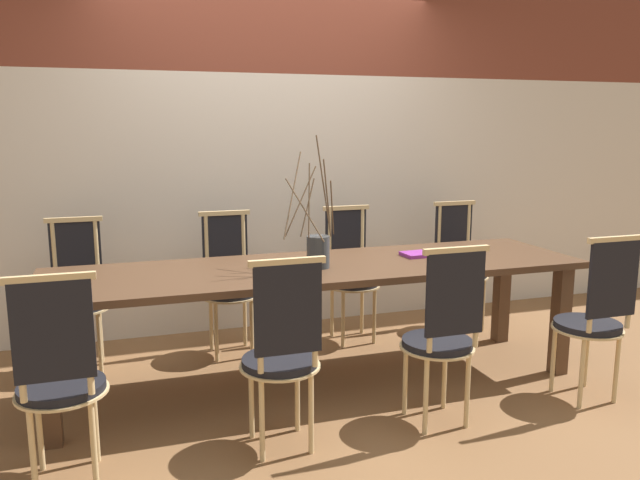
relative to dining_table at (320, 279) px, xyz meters
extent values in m
plane|color=brown|center=(0.00, 0.00, -0.65)|extent=(16.00, 16.00, 0.00)
cube|color=beige|center=(0.00, 1.22, 0.31)|extent=(12.00, 0.06, 1.92)
cube|color=#4C3321|center=(0.00, 0.00, 0.06)|extent=(3.17, 0.84, 0.04)
cube|color=#4C3321|center=(-1.48, -0.32, -0.30)|extent=(0.09, 0.09, 0.70)
cube|color=#4C3321|center=(1.48, -0.32, -0.30)|extent=(0.09, 0.09, 0.70)
cube|color=#4C3321|center=(-1.48, 0.32, -0.30)|extent=(0.09, 0.09, 0.70)
cube|color=#4C3321|center=(1.48, 0.32, -0.30)|extent=(0.09, 0.09, 0.70)
cylinder|color=black|center=(-1.39, -0.66, -0.22)|extent=(0.37, 0.37, 0.04)
cylinder|color=tan|center=(-1.39, -0.66, -0.24)|extent=(0.39, 0.39, 0.01)
cylinder|color=tan|center=(-1.51, -0.54, -0.44)|extent=(0.03, 0.03, 0.42)
cylinder|color=tan|center=(-1.27, -0.54, -0.44)|extent=(0.03, 0.03, 0.42)
cylinder|color=tan|center=(-1.51, -0.78, -0.44)|extent=(0.03, 0.03, 0.42)
cylinder|color=tan|center=(-1.27, -0.78, -0.44)|extent=(0.03, 0.03, 0.42)
cylinder|color=tan|center=(-1.52, -0.82, 0.06)|extent=(0.03, 0.03, 0.52)
cylinder|color=tan|center=(-1.26, -0.82, 0.06)|extent=(0.03, 0.03, 0.52)
cube|color=black|center=(-1.39, -0.82, 0.09)|extent=(0.31, 0.02, 0.41)
cube|color=tan|center=(-1.39, -0.82, 0.30)|extent=(0.35, 0.03, 0.03)
cylinder|color=black|center=(-0.42, -0.66, -0.22)|extent=(0.37, 0.37, 0.04)
cylinder|color=tan|center=(-0.42, -0.66, -0.24)|extent=(0.39, 0.39, 0.01)
cylinder|color=tan|center=(-0.54, -0.54, -0.44)|extent=(0.03, 0.03, 0.42)
cylinder|color=tan|center=(-0.30, -0.54, -0.44)|extent=(0.03, 0.03, 0.42)
cylinder|color=tan|center=(-0.54, -0.78, -0.44)|extent=(0.03, 0.03, 0.42)
cylinder|color=tan|center=(-0.30, -0.78, -0.44)|extent=(0.03, 0.03, 0.42)
cylinder|color=tan|center=(-0.54, -0.82, 0.06)|extent=(0.03, 0.03, 0.52)
cylinder|color=tan|center=(-0.29, -0.82, 0.06)|extent=(0.03, 0.03, 0.52)
cube|color=black|center=(-0.42, -0.82, 0.09)|extent=(0.31, 0.02, 0.41)
cube|color=tan|center=(-0.42, -0.82, 0.30)|extent=(0.35, 0.03, 0.03)
cylinder|color=black|center=(0.43, -0.66, -0.22)|extent=(0.37, 0.37, 0.04)
cylinder|color=tan|center=(0.43, -0.66, -0.24)|extent=(0.39, 0.39, 0.01)
cylinder|color=tan|center=(0.31, -0.54, -0.44)|extent=(0.03, 0.03, 0.42)
cylinder|color=tan|center=(0.55, -0.54, -0.44)|extent=(0.03, 0.03, 0.42)
cylinder|color=tan|center=(0.31, -0.78, -0.44)|extent=(0.03, 0.03, 0.42)
cylinder|color=tan|center=(0.55, -0.78, -0.44)|extent=(0.03, 0.03, 0.42)
cylinder|color=tan|center=(0.30, -0.82, 0.06)|extent=(0.03, 0.03, 0.52)
cylinder|color=tan|center=(0.55, -0.82, 0.06)|extent=(0.03, 0.03, 0.52)
cube|color=black|center=(0.43, -0.82, 0.09)|extent=(0.31, 0.02, 0.41)
cube|color=tan|center=(0.43, -0.82, 0.30)|extent=(0.35, 0.03, 0.03)
cylinder|color=black|center=(1.38, -0.66, -0.22)|extent=(0.37, 0.37, 0.04)
cylinder|color=tan|center=(1.38, -0.66, -0.24)|extent=(0.39, 0.39, 0.01)
cylinder|color=tan|center=(1.26, -0.54, -0.44)|extent=(0.03, 0.03, 0.42)
cylinder|color=tan|center=(1.50, -0.54, -0.44)|extent=(0.03, 0.03, 0.42)
cylinder|color=tan|center=(1.26, -0.78, -0.44)|extent=(0.03, 0.03, 0.42)
cylinder|color=tan|center=(1.50, -0.78, -0.44)|extent=(0.03, 0.03, 0.42)
cylinder|color=tan|center=(1.25, -0.82, 0.06)|extent=(0.03, 0.03, 0.52)
cylinder|color=tan|center=(1.51, -0.82, 0.06)|extent=(0.03, 0.03, 0.52)
cube|color=black|center=(1.38, -0.82, 0.09)|extent=(0.31, 0.02, 0.41)
cube|color=tan|center=(1.38, -0.82, 0.30)|extent=(0.35, 0.03, 0.03)
cylinder|color=black|center=(-1.39, 0.66, -0.22)|extent=(0.37, 0.37, 0.04)
cylinder|color=tan|center=(-1.39, 0.66, -0.24)|extent=(0.39, 0.39, 0.01)
cylinder|color=tan|center=(-1.27, 0.54, -0.44)|extent=(0.03, 0.03, 0.42)
cylinder|color=tan|center=(-1.51, 0.54, -0.44)|extent=(0.03, 0.03, 0.42)
cylinder|color=tan|center=(-1.27, 0.78, -0.44)|extent=(0.03, 0.03, 0.42)
cylinder|color=tan|center=(-1.51, 0.78, -0.44)|extent=(0.03, 0.03, 0.42)
cylinder|color=tan|center=(-1.26, 0.82, 0.06)|extent=(0.03, 0.03, 0.52)
cylinder|color=tan|center=(-1.52, 0.82, 0.06)|extent=(0.03, 0.03, 0.52)
cube|color=black|center=(-1.39, 0.82, 0.09)|extent=(0.31, 0.02, 0.41)
cube|color=tan|center=(-1.39, 0.82, 0.30)|extent=(0.35, 0.03, 0.03)
cylinder|color=black|center=(-0.43, 0.66, -0.22)|extent=(0.37, 0.37, 0.04)
cylinder|color=tan|center=(-0.43, 0.66, -0.24)|extent=(0.39, 0.39, 0.01)
cylinder|color=tan|center=(-0.31, 0.54, -0.44)|extent=(0.03, 0.03, 0.42)
cylinder|color=tan|center=(-0.54, 0.54, -0.44)|extent=(0.03, 0.03, 0.42)
cylinder|color=tan|center=(-0.31, 0.78, -0.44)|extent=(0.03, 0.03, 0.42)
cylinder|color=tan|center=(-0.54, 0.78, -0.44)|extent=(0.03, 0.03, 0.42)
cylinder|color=tan|center=(-0.30, 0.82, 0.06)|extent=(0.03, 0.03, 0.52)
cylinder|color=tan|center=(-0.55, 0.82, 0.06)|extent=(0.03, 0.03, 0.52)
cube|color=black|center=(-0.43, 0.82, 0.09)|extent=(0.31, 0.02, 0.41)
cube|color=tan|center=(-0.43, 0.82, 0.30)|extent=(0.35, 0.03, 0.03)
cylinder|color=black|center=(0.47, 0.66, -0.22)|extent=(0.37, 0.37, 0.04)
cylinder|color=tan|center=(0.47, 0.66, -0.24)|extent=(0.39, 0.39, 0.01)
cylinder|color=tan|center=(0.58, 0.54, -0.44)|extent=(0.03, 0.03, 0.42)
cylinder|color=tan|center=(0.35, 0.54, -0.44)|extent=(0.03, 0.03, 0.42)
cylinder|color=tan|center=(0.58, 0.78, -0.44)|extent=(0.03, 0.03, 0.42)
cylinder|color=tan|center=(0.35, 0.78, -0.44)|extent=(0.03, 0.03, 0.42)
cylinder|color=tan|center=(0.59, 0.82, 0.06)|extent=(0.03, 0.03, 0.52)
cylinder|color=tan|center=(0.34, 0.82, 0.06)|extent=(0.03, 0.03, 0.52)
cube|color=black|center=(0.47, 0.82, 0.09)|extent=(0.31, 0.02, 0.41)
cube|color=tan|center=(0.47, 0.82, 0.30)|extent=(0.35, 0.03, 0.03)
cylinder|color=black|center=(1.36, 0.66, -0.22)|extent=(0.37, 0.37, 0.04)
cylinder|color=tan|center=(1.36, 0.66, -0.24)|extent=(0.39, 0.39, 0.01)
cylinder|color=tan|center=(1.48, 0.54, -0.44)|extent=(0.03, 0.03, 0.42)
cylinder|color=tan|center=(1.24, 0.54, -0.44)|extent=(0.03, 0.03, 0.42)
cylinder|color=tan|center=(1.48, 0.78, -0.44)|extent=(0.03, 0.03, 0.42)
cylinder|color=tan|center=(1.24, 0.78, -0.44)|extent=(0.03, 0.03, 0.42)
cylinder|color=tan|center=(1.49, 0.82, 0.06)|extent=(0.03, 0.03, 0.52)
cylinder|color=tan|center=(1.23, 0.82, 0.06)|extent=(0.03, 0.03, 0.52)
cube|color=black|center=(1.36, 0.82, 0.09)|extent=(0.31, 0.02, 0.41)
cube|color=tan|center=(1.36, 0.82, 0.30)|extent=(0.35, 0.03, 0.03)
cylinder|color=#33383D|center=(-0.03, -0.06, 0.18)|extent=(0.13, 0.13, 0.19)
cylinder|color=brown|center=(-0.16, 0.03, 0.50)|extent=(0.18, 0.26, 0.48)
cylinder|color=brown|center=(0.01, -0.10, 0.49)|extent=(0.08, 0.10, 0.45)
cylinder|color=brown|center=(-0.08, 0.00, 0.43)|extent=(0.12, 0.10, 0.32)
cylinder|color=brown|center=(0.04, -0.09, 0.43)|extent=(0.08, 0.15, 0.33)
cylinder|color=brown|center=(-0.10, 0.05, 0.46)|extent=(0.24, 0.15, 0.39)
cylinder|color=brown|center=(-0.13, -0.14, 0.44)|extent=(0.17, 0.22, 0.34)
cylinder|color=brown|center=(-0.01, -0.11, 0.56)|extent=(0.11, 0.04, 0.57)
cylinder|color=brown|center=(-0.08, -0.04, 0.48)|extent=(0.05, 0.11, 0.42)
cube|color=#842D8C|center=(0.68, 0.06, 0.09)|extent=(0.23, 0.17, 0.02)
camera|label=1|loc=(-1.11, -3.41, 0.89)|focal=35.00mm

